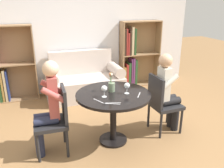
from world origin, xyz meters
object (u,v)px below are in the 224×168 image
person_right (168,91)px  bookshelf_right (134,56)px  bookshelf_left (4,68)px  wine_glass_left (104,89)px  chair_right (162,102)px  person_left (48,107)px  chair_left (56,118)px  flower_vase (111,85)px  couch (84,82)px  wine_glass_right (127,86)px

person_right → bookshelf_right: bearing=-12.6°
bookshelf_left → wine_glass_left: bookshelf_left is taller
chair_right → person_left: (-1.64, 0.01, 0.17)m
chair_right → person_right: person_right is taller
bookshelf_right → chair_right: bookshelf_right is taller
chair_left → person_right: person_right is taller
bookshelf_left → person_right: 3.14m
chair_left → flower_vase: 0.85m
couch → chair_right: (0.78, -1.79, 0.18)m
chair_left → chair_right: bearing=92.0°
couch → wine_glass_left: bearing=-94.5°
bookshelf_left → chair_right: bearing=-41.9°
chair_left → wine_glass_right: chair_left is taller
chair_right → wine_glass_left: (-0.92, -0.09, 0.35)m
person_right → chair_right: bearing=91.4°
bookshelf_right → wine_glass_left: size_ratio=9.53×
chair_left → chair_right: 1.55m
person_left → wine_glass_left: bearing=84.5°
couch → wine_glass_right: 1.95m
bookshelf_left → bookshelf_right: 2.76m
couch → bookshelf_right: size_ratio=1.04×
chair_left → person_right: size_ratio=0.74×
bookshelf_left → flower_vase: 2.51m
chair_left → bookshelf_left: bearing=-158.1°
couch → chair_right: couch is taller
wine_glass_right → flower_vase: 0.22m
chair_left → wine_glass_right: size_ratio=5.88×
chair_left → person_right: (1.64, 0.00, 0.15)m
person_left → flower_vase: 0.89m
couch → chair_left: (-0.78, -1.79, 0.18)m
bookshelf_left → wine_glass_right: (1.69, -2.13, 0.17)m
person_right → chair_left: bearing=87.9°
bookshelf_right → flower_vase: size_ratio=5.45×
chair_right → person_left: 1.65m
couch → chair_left: size_ratio=1.72×
flower_vase → person_right: bearing=-4.3°
couch → person_left: bearing=-115.9°
bookshelf_right → person_right: size_ratio=1.22×
wine_glass_right → couch: bearing=95.3°
person_left → wine_glass_right: 1.06m
couch → bookshelf_left: bearing=169.9°
chair_right → wine_glass_left: 0.99m
bookshelf_left → person_right: bookshelf_left is taller
chair_left → wine_glass_left: 0.73m
couch → bookshelf_right: (1.24, 0.27, 0.38)m
couch → wine_glass_left: (-0.15, -1.88, 0.54)m
wine_glass_right → bookshelf_left: bearing=128.4°
bookshelf_right → chair_right: (-0.47, -2.06, -0.20)m
chair_left → person_left: (-0.09, 0.01, 0.17)m
chair_right → wine_glass_right: 0.70m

